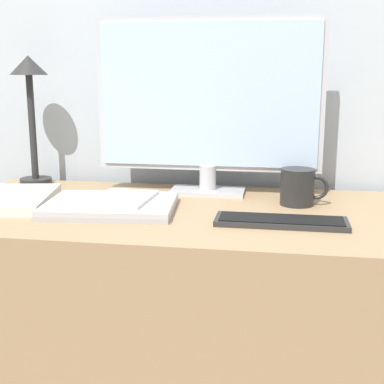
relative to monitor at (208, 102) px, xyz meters
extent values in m
cube|color=#B2BCC6|center=(-0.03, 0.16, 0.23)|extent=(3.60, 0.05, 2.40)
cube|color=#997A56|center=(-0.03, -0.19, -0.61)|extent=(1.22, 0.58, 0.72)
cube|color=#B7B7BC|center=(0.00, 0.00, -0.25)|extent=(0.20, 0.11, 0.01)
cylinder|color=#B7B7BC|center=(0.00, 0.00, -0.21)|extent=(0.05, 0.05, 0.07)
cube|color=#B7B7BC|center=(0.00, 0.00, 0.02)|extent=(0.62, 0.01, 0.41)
cube|color=#ADC6E5|center=(0.00, -0.01, 0.02)|extent=(0.59, 0.01, 0.38)
cube|color=#282828|center=(0.20, -0.28, -0.25)|extent=(0.29, 0.10, 0.01)
cube|color=black|center=(0.20, -0.29, -0.24)|extent=(0.27, 0.08, 0.00)
cube|color=#A3A3A8|center=(-0.21, -0.23, -0.25)|extent=(0.33, 0.26, 0.01)
cube|color=#B2B2B7|center=(-0.21, -0.23, -0.24)|extent=(0.33, 0.26, 0.01)
cube|color=white|center=(-0.18, -0.22, -0.23)|extent=(0.14, 0.18, 0.01)
cube|color=silver|center=(-0.18, -0.22, -0.22)|extent=(0.11, 0.13, 0.00)
cylinder|color=#282828|center=(-0.53, 0.03, -0.24)|extent=(0.09, 0.09, 0.02)
cylinder|color=#282828|center=(-0.53, 0.03, -0.08)|extent=(0.02, 0.02, 0.30)
cone|color=#282828|center=(-0.53, 0.03, 0.10)|extent=(0.11, 0.11, 0.06)
cube|color=silver|center=(-0.48, -0.21, -0.24)|extent=(0.23, 0.30, 0.03)
cube|color=silver|center=(-0.48, -0.25, -0.23)|extent=(0.11, 0.07, 0.00)
cylinder|color=black|center=(0.24, -0.10, -0.21)|extent=(0.09, 0.09, 0.09)
torus|color=black|center=(0.29, -0.10, -0.21)|extent=(0.06, 0.01, 0.06)
camera|label=1|loc=(0.20, -1.45, 0.08)|focal=50.00mm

